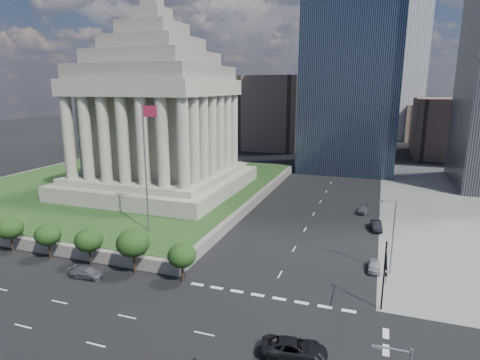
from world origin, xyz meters
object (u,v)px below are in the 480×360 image
at_px(flagpole, 146,160).
at_px(war_memorial, 156,99).
at_px(suv_grey, 87,273).
at_px(parked_sedan_mid, 376,226).
at_px(pickup_truck, 294,349).
at_px(parked_sedan_far, 364,209).
at_px(parked_sedan_near, 374,266).
at_px(traffic_signal_ne, 385,272).
at_px(street_lamp_north, 392,233).

bearing_deg(flagpole, war_memorial, 116.89).
bearing_deg(suv_grey, parked_sedan_mid, -52.11).
relative_size(pickup_truck, parked_sedan_mid, 1.31).
bearing_deg(parked_sedan_far, parked_sedan_near, -75.34).
distance_m(flagpole, traffic_signal_ne, 36.69).
relative_size(flagpole, suv_grey, 4.43).
bearing_deg(pickup_truck, parked_sedan_mid, -18.99).
distance_m(war_memorial, suv_grey, 43.79).
bearing_deg(war_memorial, parked_sedan_mid, -7.75).
height_order(parked_sedan_near, parked_sedan_far, parked_sedan_far).
relative_size(war_memorial, parked_sedan_near, 9.83).
distance_m(flagpole, suv_grey, 18.05).
relative_size(street_lamp_north, parked_sedan_near, 2.52).
bearing_deg(street_lamp_north, parked_sedan_far, 99.51).
xyz_separation_m(flagpole, traffic_signal_ne, (34.33, -10.30, -7.86)).
bearing_deg(flagpole, pickup_truck, -35.90).
distance_m(street_lamp_north, suv_grey, 39.39).
xyz_separation_m(traffic_signal_ne, parked_sedan_far, (-3.50, 37.15, -4.49)).
height_order(traffic_signal_ne, street_lamp_north, street_lamp_north).
bearing_deg(parked_sedan_mid, war_memorial, 165.18).
xyz_separation_m(parked_sedan_near, parked_sedan_mid, (0.00, 16.46, 0.08)).
bearing_deg(street_lamp_north, war_memorial, 154.08).
height_order(pickup_truck, parked_sedan_far, pickup_truck).
distance_m(parked_sedan_near, parked_sedan_far, 25.61).
bearing_deg(traffic_signal_ne, street_lamp_north, 85.81).
bearing_deg(parked_sedan_mid, pickup_truck, -106.81).
distance_m(suv_grey, parked_sedan_near, 37.50).
relative_size(war_memorial, parked_sedan_mid, 8.50).
bearing_deg(parked_sedan_mid, parked_sedan_near, -97.07).
relative_size(flagpole, pickup_truck, 3.32).
relative_size(flagpole, parked_sedan_far, 4.50).
relative_size(street_lamp_north, pickup_truck, 1.66).
bearing_deg(street_lamp_north, suv_grey, -159.00).
relative_size(war_memorial, street_lamp_north, 3.90).
bearing_deg(parked_sedan_far, flagpole, -129.89).
relative_size(street_lamp_north, suv_grey, 2.21).
bearing_deg(flagpole, traffic_signal_ne, -16.71).
xyz_separation_m(street_lamp_north, parked_sedan_near, (-1.83, 0.35, -4.99)).
xyz_separation_m(traffic_signal_ne, street_lamp_north, (0.83, 11.30, 0.41)).
relative_size(pickup_truck, parked_sedan_near, 1.52).
bearing_deg(war_memorial, parked_sedan_near, -26.47).
height_order(flagpole, suv_grey, flagpole).
distance_m(war_memorial, flagpole, 28.16).
bearing_deg(parked_sedan_far, street_lamp_north, -71.43).
height_order(war_memorial, traffic_signal_ne, war_memorial).
distance_m(pickup_truck, parked_sedan_far, 46.49).
height_order(war_memorial, parked_sedan_mid, war_memorial).
distance_m(parked_sedan_near, parked_sedan_mid, 16.46).
height_order(war_memorial, flagpole, war_memorial).
bearing_deg(war_memorial, pickup_truck, -48.04).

